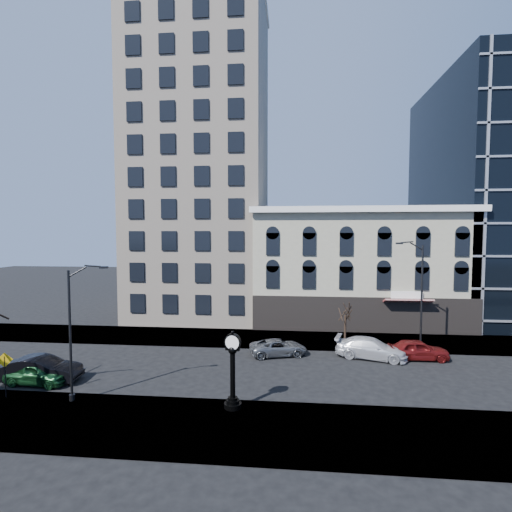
# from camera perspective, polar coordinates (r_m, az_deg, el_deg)

# --- Properties ---
(ground) EXTENTS (160.00, 160.00, 0.00)m
(ground) POSITION_cam_1_polar(r_m,az_deg,el_deg) (28.08, -5.06, -17.00)
(ground) COLOR black
(ground) RESTS_ON ground
(sidewalk_far) EXTENTS (160.00, 6.00, 0.12)m
(sidewalk_far) POSITION_cam_1_polar(r_m,az_deg,el_deg) (35.58, -2.66, -12.47)
(sidewalk_far) COLOR gray
(sidewalk_far) RESTS_ON ground
(sidewalk_near) EXTENTS (160.00, 6.00, 0.12)m
(sidewalk_near) POSITION_cam_1_polar(r_m,az_deg,el_deg) (20.92, -9.44, -24.34)
(sidewalk_near) COLOR gray
(sidewalk_near) RESTS_ON ground
(cream_tower) EXTENTS (15.90, 15.40, 42.50)m
(cream_tower) POSITION_cam_1_polar(r_m,az_deg,el_deg) (47.06, -8.44, 15.05)
(cream_tower) COLOR beige
(cream_tower) RESTS_ON ground
(victorian_row) EXTENTS (22.60, 11.19, 12.50)m
(victorian_row) POSITION_cam_1_polar(r_m,az_deg,el_deg) (42.55, 15.11, -1.83)
(victorian_row) COLOR #A9A48B
(victorian_row) RESTS_ON ground
(street_clock) EXTENTS (0.99, 0.99, 4.34)m
(street_clock) POSITION_cam_1_polar(r_m,az_deg,el_deg) (21.55, -3.61, -17.53)
(street_clock) COLOR black
(street_clock) RESTS_ON sidewalk_near
(street_lamp_near) EXTENTS (2.02, 0.85, 8.04)m
(street_lamp_near) POSITION_cam_1_polar(r_m,az_deg,el_deg) (23.69, -25.43, -5.66)
(street_lamp_near) COLOR black
(street_lamp_near) RESTS_ON sidewalk_near
(street_lamp_far) EXTENTS (2.39, 0.37, 9.24)m
(street_lamp_far) POSITION_cam_1_polar(r_m,az_deg,el_deg) (33.59, 23.14, -1.47)
(street_lamp_far) COLOR black
(street_lamp_far) RESTS_ON sidewalk_far
(bare_tree_far) EXTENTS (2.25, 2.25, 3.87)m
(bare_tree_far) POSITION_cam_1_polar(r_m,az_deg,el_deg) (34.25, 13.59, -8.06)
(bare_tree_far) COLOR black
(bare_tree_far) RESTS_ON sidewalk_far
(warning_sign) EXTENTS (0.82, 0.40, 2.69)m
(warning_sign) POSITION_cam_1_polar(r_m,az_deg,el_deg) (27.15, -34.19, -13.90)
(warning_sign) COLOR black
(warning_sign) RESTS_ON sidewalk_near
(car_near_a) EXTENTS (4.47, 2.03, 1.49)m
(car_near_a) POSITION_cam_1_polar(r_m,az_deg,el_deg) (29.06, -30.57, -15.20)
(car_near_a) COLOR #143F1E
(car_near_a) RESTS_ON ground
(car_near_b) EXTENTS (5.21, 2.17, 1.68)m
(car_near_b) POSITION_cam_1_polar(r_m,az_deg,el_deg) (29.32, -30.19, -14.83)
(car_near_b) COLOR black
(car_near_b) RESTS_ON ground
(car_far_a) EXTENTS (5.01, 3.30, 1.28)m
(car_far_a) POSITION_cam_1_polar(r_m,az_deg,el_deg) (30.83, 3.46, -13.86)
(car_far_a) COLOR #595B60
(car_far_a) RESTS_ON ground
(car_far_b) EXTENTS (5.85, 3.58, 1.58)m
(car_far_b) POSITION_cam_1_polar(r_m,az_deg,el_deg) (31.41, 17.26, -13.39)
(car_far_b) COLOR silver
(car_far_b) RESTS_ON ground
(car_far_c) EXTENTS (4.60, 1.97, 1.55)m
(car_far_c) POSITION_cam_1_polar(r_m,az_deg,el_deg) (32.36, 23.64, -13.05)
(car_far_c) COLOR maroon
(car_far_c) RESTS_ON ground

